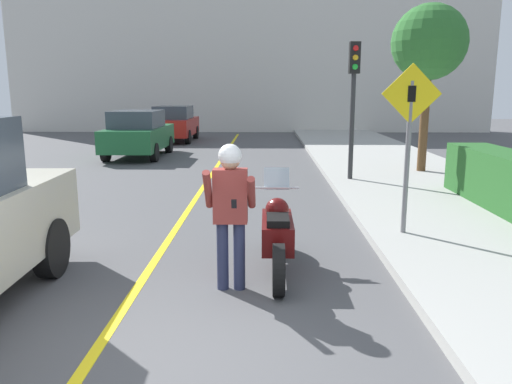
{
  "coord_description": "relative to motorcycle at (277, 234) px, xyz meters",
  "views": [
    {
      "loc": [
        0.96,
        -3.94,
        2.35
      ],
      "look_at": [
        0.83,
        2.59,
        1.03
      ],
      "focal_mm": 35.0,
      "sensor_mm": 36.0,
      "label": 1
    }
  ],
  "objects": [
    {
      "name": "crossing_sign",
      "position": [
        2.04,
        1.38,
        1.22
      ],
      "size": [
        0.91,
        0.08,
        2.62
      ],
      "color": "slate",
      "rests_on": "sidewalk_curb"
    },
    {
      "name": "street_tree",
      "position": [
        4.25,
        7.72,
        3.11
      ],
      "size": [
        2.03,
        2.03,
        4.52
      ],
      "color": "brown",
      "rests_on": "sidewalk_curb"
    },
    {
      "name": "ground_plane",
      "position": [
        -1.12,
        -2.4,
        -0.5
      ],
      "size": [
        80.0,
        80.0,
        0.0
      ],
      "primitive_type": "plane",
      "color": "#4C4C4F"
    },
    {
      "name": "parked_car_red",
      "position": [
        -4.52,
        17.51,
        0.35
      ],
      "size": [
        1.88,
        4.2,
        1.68
      ],
      "color": "black",
      "rests_on": "ground"
    },
    {
      "name": "building_backdrop",
      "position": [
        -1.12,
        23.6,
        4.43
      ],
      "size": [
        28.0,
        1.2,
        9.86
      ],
      "color": "beige",
      "rests_on": "ground"
    },
    {
      "name": "motorcycle",
      "position": [
        0.0,
        0.0,
        0.0
      ],
      "size": [
        0.62,
        2.24,
        1.3
      ],
      "color": "black",
      "rests_on": "ground"
    },
    {
      "name": "road_center_line",
      "position": [
        -1.72,
        3.6,
        -0.5
      ],
      "size": [
        0.12,
        36.0,
        0.01
      ],
      "color": "yellow",
      "rests_on": "ground"
    },
    {
      "name": "sidewalk_curb",
      "position": [
        3.68,
        1.6,
        -0.43
      ],
      "size": [
        4.4,
        44.0,
        0.14
      ],
      "color": "#9E9E99",
      "rests_on": "ground"
    },
    {
      "name": "person_biker",
      "position": [
        -0.57,
        -0.65,
        0.58
      ],
      "size": [
        0.59,
        0.48,
        1.76
      ],
      "color": "#282D4C",
      "rests_on": "ground"
    },
    {
      "name": "parked_car_green",
      "position": [
        -4.77,
        11.67,
        0.35
      ],
      "size": [
        1.88,
        4.2,
        1.68
      ],
      "color": "black",
      "rests_on": "ground"
    },
    {
      "name": "traffic_light",
      "position": [
        2.02,
        6.35,
        2.02
      ],
      "size": [
        0.26,
        0.3,
        3.4
      ],
      "color": "#2D2D30",
      "rests_on": "sidewalk_curb"
    }
  ]
}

